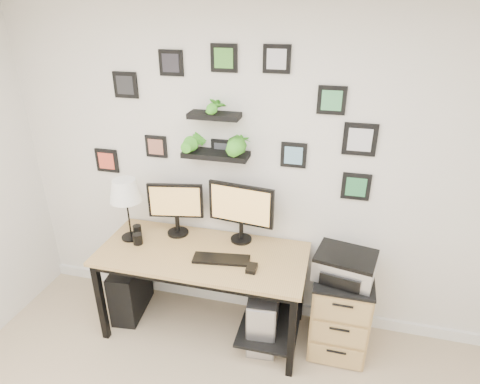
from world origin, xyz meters
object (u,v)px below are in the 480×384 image
(pc_tower_black, at_px, (131,288))
(file_cabinet, at_px, (340,310))
(printer, at_px, (345,265))
(table_lamp, at_px, (125,192))
(desk, at_px, (208,264))
(pc_tower_grey, at_px, (264,313))
(monitor_left, at_px, (176,206))
(mug, at_px, (138,239))
(monitor_right, at_px, (241,208))

(pc_tower_black, relative_size, file_cabinet, 0.71)
(pc_tower_black, xyz_separation_m, printer, (1.76, 0.03, 0.53))
(table_lamp, relative_size, printer, 1.10)
(desk, relative_size, pc_tower_grey, 3.13)
(monitor_left, distance_m, mug, 0.40)
(pc_tower_black, relative_size, printer, 1.01)
(desk, relative_size, pc_tower_black, 3.37)
(mug, height_order, printer, printer)
(monitor_left, relative_size, pc_tower_grey, 0.88)
(pc_tower_grey, bearing_deg, table_lamp, 177.52)
(mug, bearing_deg, monitor_left, 40.86)
(monitor_left, bearing_deg, printer, -5.75)
(monitor_left, relative_size, monitor_right, 0.86)
(table_lamp, xyz_separation_m, pc_tower_grey, (1.12, -0.05, -0.92))
(monitor_left, relative_size, printer, 0.96)
(table_lamp, distance_m, pc_tower_black, 0.93)
(table_lamp, height_order, pc_tower_black, table_lamp)
(pc_tower_grey, bearing_deg, pc_tower_black, 178.48)
(table_lamp, relative_size, mug, 6.04)
(table_lamp, relative_size, pc_tower_black, 1.08)
(desk, xyz_separation_m, monitor_right, (0.21, 0.20, 0.41))
(desk, distance_m, file_cabinet, 1.08)
(printer, bearing_deg, monitor_right, 168.58)
(pc_tower_grey, height_order, file_cabinet, file_cabinet)
(monitor_right, distance_m, table_lamp, 0.90)
(monitor_right, height_order, pc_tower_black, monitor_right)
(monitor_right, relative_size, printer, 1.13)
(desk, distance_m, monitor_left, 0.53)
(pc_tower_grey, height_order, printer, printer)
(monitor_right, distance_m, pc_tower_grey, 0.86)
(monitor_left, xyz_separation_m, pc_tower_black, (-0.41, -0.16, -0.78))
(mug, relative_size, pc_tower_grey, 0.17)
(desk, xyz_separation_m, monitor_left, (-0.32, 0.17, 0.39))
(mug, xyz_separation_m, pc_tower_black, (-0.16, 0.05, -0.56))
(desk, xyz_separation_m, pc_tower_grey, (0.46, -0.02, -0.38))
(mug, height_order, file_cabinet, mug)
(table_lamp, distance_m, file_cabinet, 1.89)
(monitor_right, xyz_separation_m, printer, (0.82, -0.17, -0.28))
(table_lamp, bearing_deg, file_cabinet, 1.08)
(table_lamp, bearing_deg, pc_tower_black, -164.83)
(monitor_left, bearing_deg, mug, -139.14)
(desk, xyz_separation_m, mug, (-0.57, -0.04, 0.17))
(desk, xyz_separation_m, file_cabinet, (1.04, 0.06, -0.29))
(mug, bearing_deg, monitor_right, 17.47)
(desk, bearing_deg, table_lamp, 177.75)
(desk, xyz_separation_m, table_lamp, (-0.66, 0.03, 0.54))
(monitor_left, xyz_separation_m, pc_tower_grey, (0.78, -0.20, -0.77))
(table_lamp, relative_size, file_cabinet, 0.77)
(table_lamp, bearing_deg, desk, -2.25)
(monitor_right, distance_m, file_cabinet, 1.09)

